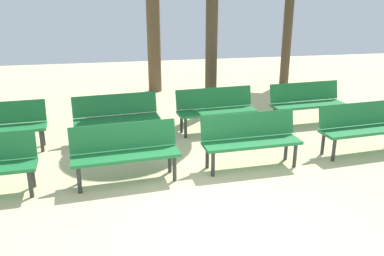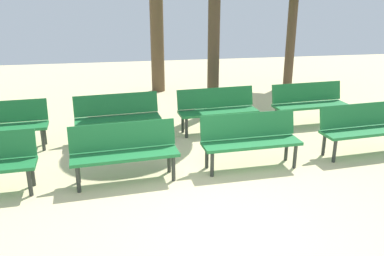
{
  "view_description": "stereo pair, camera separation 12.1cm",
  "coord_description": "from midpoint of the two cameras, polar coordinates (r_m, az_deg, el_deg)",
  "views": [
    {
      "loc": [
        -1.23,
        -4.23,
        2.8
      ],
      "look_at": [
        0.0,
        2.11,
        0.55
      ],
      "focal_mm": 37.88,
      "sensor_mm": 36.0,
      "label": 1
    },
    {
      "loc": [
        -1.12,
        -4.25,
        2.8
      ],
      "look_at": [
        0.0,
        2.11,
        0.55
      ],
      "focal_mm": 37.88,
      "sensor_mm": 36.0,
      "label": 2
    }
  ],
  "objects": [
    {
      "name": "bench_r1_c1",
      "position": [
        7.85,
        -11.05,
        1.84
      ],
      "size": [
        1.64,
        0.63,
        0.87
      ],
      "rotation": [
        0.0,
        0.0,
        0.1
      ],
      "color": "#1E7238",
      "rests_on": "ground_plane"
    },
    {
      "name": "tree_0",
      "position": [
        11.43,
        -5.68,
        11.44
      ],
      "size": [
        0.37,
        0.37,
        2.55
      ],
      "color": "brown",
      "rests_on": "ground_plane"
    },
    {
      "name": "bench_r1_c2",
      "position": [
        8.22,
        2.95,
        2.95
      ],
      "size": [
        1.63,
        0.61,
        0.87
      ],
      "rotation": [
        0.0,
        0.0,
        0.08
      ],
      "color": "#1E7238",
      "rests_on": "ground_plane"
    },
    {
      "name": "ground_plane",
      "position": [
        5.22,
        3.87,
        -13.31
      ],
      "size": [
        24.0,
        24.0,
        0.0
      ],
      "primitive_type": "plane",
      "color": "beige"
    },
    {
      "name": "bench_r0_c1",
      "position": [
        6.16,
        -9.96,
        -2.99
      ],
      "size": [
        1.64,
        0.63,
        0.87
      ],
      "rotation": [
        0.0,
        0.0,
        0.09
      ],
      "color": "#1E7238",
      "rests_on": "ground_plane"
    },
    {
      "name": "bench_r0_c2",
      "position": [
        6.62,
        7.7,
        -1.27
      ],
      "size": [
        1.62,
        0.57,
        0.87
      ],
      "rotation": [
        0.0,
        0.0,
        0.05
      ],
      "color": "#1E7238",
      "rests_on": "ground_plane"
    },
    {
      "name": "bench_r0_c3",
      "position": [
        7.72,
        22.42,
        0.4
      ],
      "size": [
        1.64,
        0.63,
        0.87
      ],
      "rotation": [
        0.0,
        0.0,
        0.09
      ],
      "color": "#1E7238",
      "rests_on": "ground_plane"
    },
    {
      "name": "bench_r1_c3",
      "position": [
        9.01,
        15.47,
        3.74
      ],
      "size": [
        1.63,
        0.61,
        0.87
      ],
      "rotation": [
        0.0,
        0.0,
        0.08
      ],
      "color": "#1E7238",
      "rests_on": "ground_plane"
    }
  ]
}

